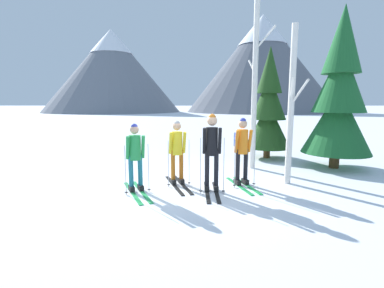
{
  "coord_description": "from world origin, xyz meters",
  "views": [
    {
      "loc": [
        0.08,
        -6.78,
        2.11
      ],
      "look_at": [
        0.15,
        0.36,
        1.05
      ],
      "focal_mm": 25.98,
      "sensor_mm": 36.0,
      "label": 1
    }
  ],
  "objects": [
    {
      "name": "birch_tree_tall",
      "position": [
        2.14,
        2.07,
        2.71
      ],
      "size": [
        0.68,
        0.73,
        5.36
      ],
      "color": "silver",
      "rests_on": "ground"
    },
    {
      "name": "pine_tree_near",
      "position": [
        4.84,
        2.08,
        2.33
      ],
      "size": [
        2.11,
        2.11,
        5.1
      ],
      "color": "#51381E",
      "rests_on": "ground"
    },
    {
      "name": "skier_in_orange",
      "position": [
        1.43,
        0.2,
        0.98
      ],
      "size": [
        0.67,
        1.6,
        1.74
      ],
      "color": "green",
      "rests_on": "ground"
    },
    {
      "name": "pine_tree_mid",
      "position": [
        3.08,
        3.76,
        1.91
      ],
      "size": [
        1.73,
        1.73,
        4.18
      ],
      "color": "#51381E",
      "rests_on": "ground"
    },
    {
      "name": "mountain_ridge_distant",
      "position": [
        2.43,
        58.71,
        10.42
      ],
      "size": [
        66.75,
        33.98,
        21.65
      ],
      "color": "slate",
      "rests_on": "ground"
    },
    {
      "name": "skier_in_yellow",
      "position": [
        -0.23,
        0.26,
        0.9
      ],
      "size": [
        0.8,
        1.76,
        1.67
      ],
      "color": "black",
      "rests_on": "ground"
    },
    {
      "name": "skier_in_black",
      "position": [
        0.62,
        -0.3,
        1.07
      ],
      "size": [
        0.61,
        1.6,
        1.86
      ],
      "color": "black",
      "rests_on": "ground"
    },
    {
      "name": "birch_tree_slender",
      "position": [
        2.68,
        0.32,
        2.04
      ],
      "size": [
        0.37,
        0.62,
        4.04
      ],
      "color": "silver",
      "rests_on": "ground"
    },
    {
      "name": "skier_in_green",
      "position": [
        -1.2,
        -0.3,
        0.91
      ],
      "size": [
        0.98,
        1.76,
        1.63
      ],
      "color": "green",
      "rests_on": "ground"
    },
    {
      "name": "ground_plane",
      "position": [
        0.0,
        0.0,
        0.0
      ],
      "size": [
        400.0,
        400.0,
        0.0
      ],
      "primitive_type": "plane",
      "color": "white"
    }
  ]
}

